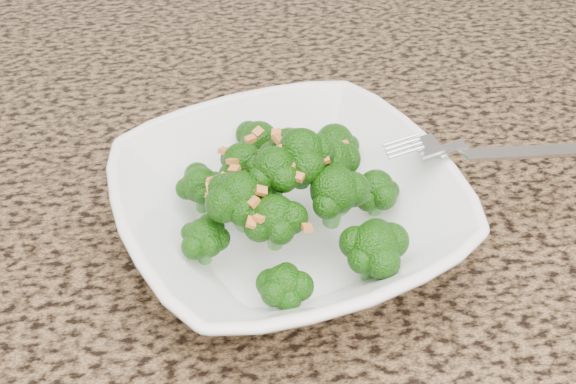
{
  "coord_description": "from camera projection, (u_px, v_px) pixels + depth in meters",
  "views": [
    {
      "loc": [
        0.05,
        -0.08,
        1.3
      ],
      "look_at": [
        0.11,
        0.31,
        0.95
      ],
      "focal_mm": 45.0,
      "sensor_mm": 36.0,
      "label": 1
    }
  ],
  "objects": [
    {
      "name": "garlic_topping",
      "position": [
        288.0,
        105.0,
        0.48
      ],
      "size": [
        0.13,
        0.13,
        0.01
      ],
      "primitive_type": null,
      "color": "orange",
      "rests_on": "broccoli_pile"
    },
    {
      "name": "granite_counter",
      "position": [
        149.0,
        281.0,
        0.55
      ],
      "size": [
        1.64,
        1.04,
        0.03
      ],
      "primitive_type": "cube",
      "color": "brown",
      "rests_on": "cabinet"
    },
    {
      "name": "broccoli_pile",
      "position": [
        288.0,
        146.0,
        0.5
      ],
      "size": [
        0.22,
        0.22,
        0.06
      ],
      "primitive_type": null,
      "color": "#164D08",
      "rests_on": "bowl"
    },
    {
      "name": "bowl",
      "position": [
        288.0,
        211.0,
        0.54
      ],
      "size": [
        0.31,
        0.31,
        0.06
      ],
      "primitive_type": "imported",
      "rotation": [
        0.0,
        0.0,
        0.27
      ],
      "color": "white",
      "rests_on": "granite_counter"
    },
    {
      "name": "fork",
      "position": [
        456.0,
        148.0,
        0.54
      ],
      "size": [
        0.19,
        0.06,
        0.01
      ],
      "primitive_type": null,
      "rotation": [
        0.0,
        0.0,
        0.19
      ],
      "color": "silver",
      "rests_on": "bowl"
    }
  ]
}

